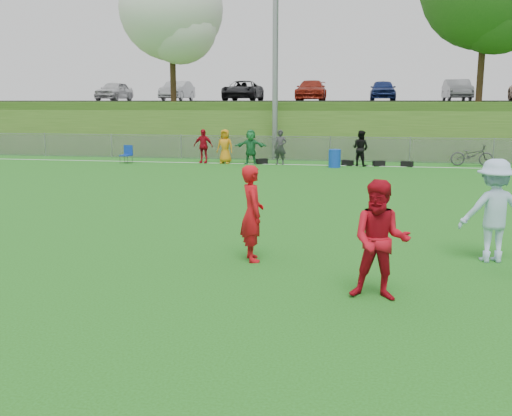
% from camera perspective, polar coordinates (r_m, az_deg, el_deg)
% --- Properties ---
extents(ground, '(120.00, 120.00, 0.00)m').
position_cam_1_polar(ground, '(10.26, 1.78, -6.74)').
color(ground, '#215812').
rests_on(ground, ground).
extents(sideline_far, '(60.00, 0.10, 0.01)m').
position_cam_1_polar(sideline_far, '(27.89, 7.18, 4.26)').
color(sideline_far, white).
rests_on(sideline_far, ground).
extents(fence, '(58.00, 0.06, 1.30)m').
position_cam_1_polar(fence, '(29.82, 7.41, 5.91)').
color(fence, gray).
rests_on(fence, ground).
extents(light_pole, '(1.20, 0.40, 12.15)m').
position_cam_1_polar(light_pole, '(31.02, 1.96, 17.38)').
color(light_pole, gray).
rests_on(light_pole, ground).
extents(berm, '(120.00, 18.00, 3.00)m').
position_cam_1_polar(berm, '(40.74, 8.21, 8.34)').
color(berm, '#2D5217').
rests_on(berm, ground).
extents(parking_lot, '(120.00, 12.00, 0.10)m').
position_cam_1_polar(parking_lot, '(42.71, 8.36, 10.51)').
color(parking_lot, black).
rests_on(parking_lot, berm).
extents(tree_white_flowering, '(6.30, 6.30, 8.78)m').
position_cam_1_polar(tree_white_flowering, '(36.77, -8.25, 18.76)').
color(tree_white_flowering, black).
rests_on(tree_white_flowering, berm).
extents(car_row, '(32.04, 5.18, 1.44)m').
position_cam_1_polar(car_row, '(41.77, 6.71, 11.61)').
color(car_row, '#BCBCBE').
rests_on(car_row, parking_lot).
extents(spectator_row, '(8.79, 0.96, 1.69)m').
position_cam_1_polar(spectator_row, '(28.14, 0.81, 6.13)').
color(spectator_row, '#A50B1A').
rests_on(spectator_row, ground).
extents(gear_bags, '(7.61, 0.56, 0.26)m').
position_cam_1_polar(gear_bags, '(27.95, 9.18, 4.48)').
color(gear_bags, black).
rests_on(gear_bags, ground).
extents(player_red_left, '(0.67, 0.80, 1.87)m').
position_cam_1_polar(player_red_left, '(10.99, -0.38, -0.53)').
color(player_red_left, red).
rests_on(player_red_left, ground).
extents(player_red_center, '(0.98, 0.80, 1.89)m').
position_cam_1_polar(player_red_center, '(9.03, 12.33, -3.19)').
color(player_red_center, '#B80C1C').
rests_on(player_red_center, ground).
extents(player_blue, '(1.40, 0.96, 1.99)m').
position_cam_1_polar(player_blue, '(11.83, 22.67, -0.25)').
color(player_blue, '#A5C2E5').
rests_on(player_blue, ground).
extents(recycling_bin, '(0.57, 0.57, 0.84)m').
position_cam_1_polar(recycling_bin, '(27.04, 7.87, 4.94)').
color(recycling_bin, '#103DB4').
rests_on(recycling_bin, ground).
extents(camp_chair, '(0.57, 0.57, 0.89)m').
position_cam_1_polar(camp_chair, '(29.36, -12.84, 4.90)').
color(camp_chair, '#0D3195').
rests_on(camp_chair, ground).
extents(bicycle, '(1.97, 0.73, 1.03)m').
position_cam_1_polar(bicycle, '(29.30, 20.79, 4.96)').
color(bicycle, '#323234').
rests_on(bicycle, ground).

